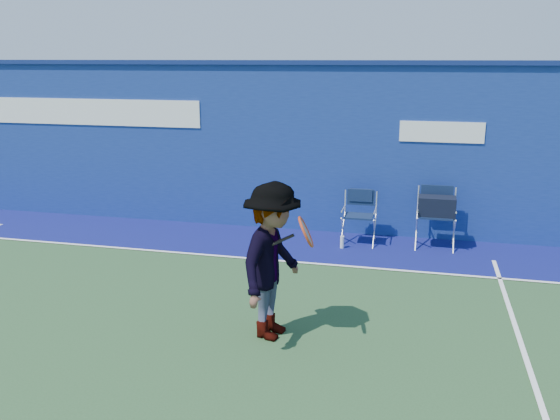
% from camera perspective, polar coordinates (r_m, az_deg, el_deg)
% --- Properties ---
extents(ground, '(80.00, 80.00, 0.00)m').
position_cam_1_polar(ground, '(7.06, -16.24, -12.45)').
color(ground, '#274826').
rests_on(ground, ground).
extents(stadium_wall, '(24.00, 0.50, 3.08)m').
position_cam_1_polar(stadium_wall, '(11.21, -3.68, 6.37)').
color(stadium_wall, navy).
rests_on(stadium_wall, ground).
extents(out_of_bounds_strip, '(24.00, 1.80, 0.01)m').
position_cam_1_polar(out_of_bounds_strip, '(10.53, -5.28, -2.83)').
color(out_of_bounds_strip, '#0D1357').
rests_on(out_of_bounds_strip, ground).
extents(court_lines, '(24.00, 12.00, 0.01)m').
position_cam_1_polar(court_lines, '(7.52, -13.98, -10.45)').
color(court_lines, white).
rests_on(court_lines, out_of_bounds_strip).
extents(directors_chair_left, '(0.54, 0.50, 0.92)m').
position_cam_1_polar(directors_chair_left, '(10.29, 7.58, -1.58)').
color(directors_chair_left, silver).
rests_on(directors_chair_left, ground).
extents(directors_chair_right, '(0.61, 0.55, 1.02)m').
position_cam_1_polar(directors_chair_right, '(10.28, 14.73, -1.23)').
color(directors_chair_right, silver).
rests_on(directors_chair_right, ground).
extents(water_bottle, '(0.07, 0.07, 0.21)m').
position_cam_1_polar(water_bottle, '(10.04, 6.00, -3.11)').
color(water_bottle, silver).
rests_on(water_bottle, ground).
extents(tennis_player, '(0.97, 1.27, 1.81)m').
position_cam_1_polar(tennis_player, '(6.68, -0.70, -4.94)').
color(tennis_player, '#EA4738').
rests_on(tennis_player, ground).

